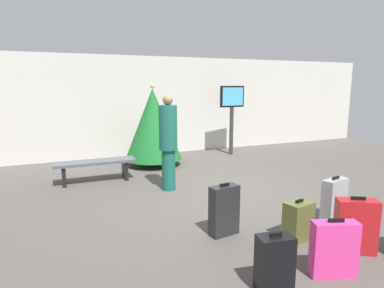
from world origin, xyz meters
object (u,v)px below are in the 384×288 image
at_px(traveller_0, 168,140).
at_px(suitcase_0, 275,263).
at_px(suitcase_5, 356,226).
at_px(suitcase_2, 224,210).
at_px(holiday_tree, 153,124).
at_px(waiting_bench, 95,166).
at_px(suitcase_6, 334,200).
at_px(suitcase_1, 298,221).
at_px(suitcase_3, 334,249).
at_px(flight_info_kiosk, 232,108).

relative_size(traveller_0, suitcase_0, 2.99).
bearing_deg(suitcase_5, suitcase_2, 140.05).
distance_m(holiday_tree, waiting_bench, 2.05).
bearing_deg(suitcase_6, waiting_bench, 130.96).
bearing_deg(suitcase_1, suitcase_5, -52.03).
bearing_deg(waiting_bench, suitcase_6, -49.04).
distance_m(suitcase_5, suitcase_6, 0.95).
xyz_separation_m(suitcase_1, suitcase_3, (-0.24, -0.85, 0.05)).
xyz_separation_m(waiting_bench, suitcase_3, (2.00, -4.75, -0.05)).
bearing_deg(suitcase_3, traveller_0, 100.67).
distance_m(waiting_bench, suitcase_3, 5.15).
height_order(suitcase_0, suitcase_3, suitcase_3).
bearing_deg(waiting_bench, traveller_0, -40.36).
distance_m(holiday_tree, suitcase_1, 5.03).
relative_size(waiting_bench, suitcase_1, 3.00).
height_order(waiting_bench, suitcase_2, suitcase_2).
distance_m(suitcase_1, suitcase_5, 0.71).
xyz_separation_m(waiting_bench, suitcase_0, (1.23, -4.71, -0.07)).
bearing_deg(suitcase_5, flight_info_kiosk, 75.39).
height_order(traveller_0, suitcase_0, traveller_0).
xyz_separation_m(waiting_bench, suitcase_6, (3.15, -3.63, -0.02)).
height_order(holiday_tree, waiting_bench, holiday_tree).
xyz_separation_m(holiday_tree, suitcase_0, (-0.39, -5.74, -0.79)).
bearing_deg(suitcase_0, traveller_0, 88.69).
xyz_separation_m(flight_info_kiosk, suitcase_5, (-1.53, -5.88, -1.09)).
relative_size(waiting_bench, suitcase_6, 2.37).
distance_m(suitcase_2, suitcase_3, 1.52).
distance_m(traveller_0, suitcase_2, 2.34).
distance_m(holiday_tree, suitcase_0, 5.81).
distance_m(waiting_bench, traveller_0, 1.84).
bearing_deg(traveller_0, suitcase_6, -53.83).
xyz_separation_m(suitcase_2, suitcase_3, (0.62, -1.39, -0.04)).
height_order(flight_info_kiosk, suitcase_0, flight_info_kiosk).
distance_m(suitcase_1, suitcase_6, 0.95).
xyz_separation_m(suitcase_5, suitcase_6, (0.48, 0.82, -0.00)).
height_order(holiday_tree, traveller_0, holiday_tree).
bearing_deg(holiday_tree, suitcase_1, -82.85).
bearing_deg(suitcase_0, suitcase_5, 10.51).
distance_m(suitcase_1, suitcase_2, 1.02).
xyz_separation_m(waiting_bench, suitcase_2, (1.37, -3.36, -0.01)).
bearing_deg(suitcase_0, suitcase_3, -2.58).
distance_m(traveller_0, suitcase_6, 3.19).
relative_size(flight_info_kiosk, suitcase_2, 2.75).
distance_m(suitcase_2, suitcase_6, 1.80).
relative_size(suitcase_3, suitcase_5, 0.92).
bearing_deg(suitcase_5, suitcase_6, 59.51).
relative_size(holiday_tree, traveller_0, 1.12).
bearing_deg(suitcase_1, traveller_0, 108.43).
distance_m(suitcase_0, suitcase_1, 1.30).
bearing_deg(holiday_tree, suitcase_3, -86.27).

